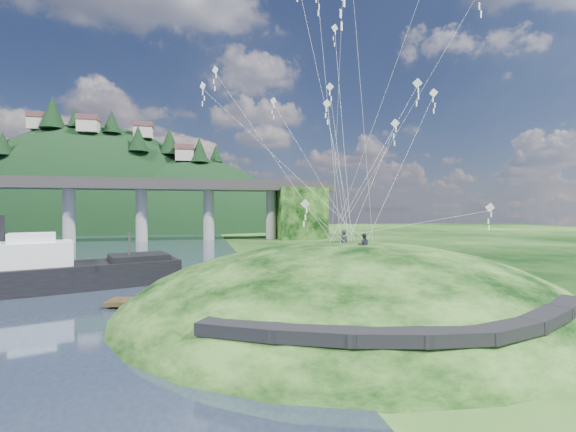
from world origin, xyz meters
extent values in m
plane|color=black|center=(0.00, 0.00, 0.00)|extent=(320.00, 320.00, 0.00)
ellipsoid|color=black|center=(8.00, 2.00, -1.50)|extent=(36.00, 32.00, 13.00)
cube|color=black|center=(-1.50, -8.00, 2.03)|extent=(4.32, 3.62, 0.71)
cube|color=black|center=(1.50, -9.65, 2.09)|extent=(4.10, 2.97, 0.61)
cube|color=black|center=(4.50, -10.65, 2.08)|extent=(3.85, 2.37, 0.62)
cube|color=black|center=(7.50, -11.10, 2.04)|extent=(3.62, 1.83, 0.66)
cube|color=black|center=(10.50, -10.90, 2.05)|extent=(3.82, 2.27, 0.68)
cube|color=black|center=(13.50, -9.95, 2.14)|extent=(4.11, 2.97, 0.71)
cube|color=black|center=(16.50, -8.40, 2.16)|extent=(4.26, 3.43, 0.66)
cylinder|color=gray|center=(-32.00, 70.00, 6.50)|extent=(2.60, 2.60, 13.00)
cylinder|color=gray|center=(-16.50, 70.00, 6.50)|extent=(2.60, 2.60, 13.00)
cylinder|color=gray|center=(-1.00, 70.00, 6.50)|extent=(2.60, 2.60, 13.00)
cylinder|color=gray|center=(14.50, 70.00, 6.50)|extent=(2.60, 2.60, 13.00)
cube|color=black|center=(22.00, 70.00, 6.50)|extent=(12.00, 11.00, 13.00)
ellipsoid|color=black|center=(-40.00, 126.00, -6.00)|extent=(96.00, 68.00, 88.00)
ellipsoid|color=black|center=(-5.00, 118.00, -10.00)|extent=(76.00, 56.00, 72.00)
cone|color=black|center=(-60.58, 106.17, 27.34)|extent=(5.29, 5.29, 6.96)
cone|color=black|center=(-49.87, 114.63, 39.23)|extent=(8.01, 8.01, 10.54)
cone|color=black|center=(-42.87, 114.06, 37.88)|extent=(4.97, 4.97, 6.54)
cone|color=black|center=(-31.40, 112.04, 36.68)|extent=(5.83, 5.83, 7.67)
cone|color=black|center=(-22.45, 107.08, 30.58)|extent=(6.47, 6.47, 8.51)
cone|color=black|center=(-13.22, 113.99, 31.23)|extent=(7.13, 7.13, 9.38)
cone|color=black|center=(-3.12, 109.03, 27.87)|extent=(6.56, 6.56, 8.63)
cone|color=black|center=(2.77, 114.63, 27.68)|extent=(4.88, 4.88, 6.42)
cube|color=beige|center=(-55.00, 118.00, 35.99)|extent=(6.00, 5.00, 4.00)
cube|color=brown|center=(-55.00, 118.00, 38.69)|extent=(6.40, 5.40, 1.60)
cube|color=beige|center=(-38.00, 110.00, 34.28)|extent=(6.00, 5.00, 4.00)
cube|color=brown|center=(-38.00, 110.00, 36.98)|extent=(6.40, 5.40, 1.60)
cube|color=beige|center=(-22.00, 116.00, 34.18)|extent=(6.00, 5.00, 4.00)
cube|color=brown|center=(-22.00, 116.00, 36.88)|extent=(6.40, 5.40, 1.60)
cube|color=beige|center=(-8.00, 110.00, 25.88)|extent=(6.00, 5.00, 4.00)
cube|color=brown|center=(-8.00, 110.00, 28.58)|extent=(6.40, 5.40, 1.60)
cube|color=black|center=(-15.56, 14.25, 1.19)|extent=(20.89, 11.54, 2.38)
cube|color=white|center=(-18.17, 13.39, 3.30)|extent=(7.36, 5.84, 2.57)
cube|color=white|center=(-18.17, 13.39, 4.86)|extent=(4.35, 3.76, 1.10)
cube|color=black|center=(-9.46, 16.26, 2.66)|extent=(6.66, 6.08, 0.55)
cylinder|color=black|center=(-20.35, 12.67, 5.96)|extent=(0.64, 0.64, 2.20)
cylinder|color=#2D2B2B|center=(-10.33, 15.97, 3.85)|extent=(0.22, 0.22, 2.75)
cube|color=#352815|center=(-3.96, 4.73, 0.41)|extent=(12.97, 4.80, 0.32)
cylinder|color=#352815|center=(-9.32, 5.94, 0.18)|extent=(0.28, 0.28, 0.92)
cylinder|color=#352815|center=(-6.64, 5.34, 0.18)|extent=(0.28, 0.28, 0.92)
cylinder|color=#352815|center=(-3.96, 4.73, 0.18)|extent=(0.28, 0.28, 0.92)
cylinder|color=#352815|center=(-1.27, 4.12, 0.18)|extent=(0.28, 0.28, 0.92)
cylinder|color=#352815|center=(1.41, 3.51, 0.18)|extent=(0.28, 0.28, 0.92)
imported|color=#292A36|center=(7.56, 2.25, 5.97)|extent=(0.75, 0.54, 1.95)
imported|color=#292A36|center=(8.36, 0.28, 5.83)|extent=(1.00, 0.87, 1.74)
cube|color=white|center=(12.67, 3.62, 14.78)|extent=(0.55, 0.58, 0.74)
cube|color=white|center=(12.67, 3.62, 14.23)|extent=(0.10, 0.06, 0.44)
cube|color=white|center=(12.67, 3.62, 13.69)|extent=(0.10, 0.06, 0.44)
cube|color=white|center=(12.67, 3.62, 13.15)|extent=(0.10, 0.06, 0.44)
cube|color=white|center=(-1.93, 9.01, 19.92)|extent=(0.53, 0.58, 0.74)
cube|color=white|center=(-1.93, 9.01, 19.39)|extent=(0.09, 0.07, 0.43)
cube|color=white|center=(-1.93, 9.01, 18.86)|extent=(0.09, 0.07, 0.43)
cube|color=white|center=(-1.93, 9.01, 18.33)|extent=(0.09, 0.07, 0.43)
cube|color=white|center=(14.99, 4.03, 18.44)|extent=(0.83, 0.27, 0.82)
cube|color=white|center=(14.99, 4.03, 17.84)|extent=(0.11, 0.02, 0.49)
cube|color=white|center=(14.99, 4.03, 17.25)|extent=(0.11, 0.02, 0.49)
cube|color=white|center=(14.99, 4.03, 16.65)|extent=(0.11, 0.02, 0.49)
cube|color=white|center=(3.90, 11.97, 18.37)|extent=(0.73, 0.25, 0.72)
cube|color=white|center=(3.90, 11.97, 17.84)|extent=(0.09, 0.07, 0.43)
cube|color=white|center=(3.90, 11.97, 17.31)|extent=(0.09, 0.07, 0.43)
cube|color=white|center=(3.90, 11.97, 16.79)|extent=(0.09, 0.07, 0.43)
cube|color=white|center=(4.40, -1.02, 21.17)|extent=(0.08, 0.07, 0.41)
cube|color=white|center=(4.40, -1.02, 20.67)|extent=(0.08, 0.07, 0.41)
cube|color=white|center=(8.07, 7.76, 17.26)|extent=(0.75, 0.27, 0.76)
cube|color=white|center=(8.07, 7.76, 16.71)|extent=(0.10, 0.02, 0.45)
cube|color=white|center=(8.07, 7.76, 16.16)|extent=(0.10, 0.02, 0.45)
cube|color=white|center=(8.07, 7.76, 15.61)|extent=(0.10, 0.02, 0.45)
cube|color=white|center=(6.04, 7.91, 8.07)|extent=(0.85, 0.31, 0.85)
cube|color=white|center=(6.04, 7.91, 7.46)|extent=(0.11, 0.03, 0.51)
cube|color=white|center=(6.04, 7.91, 6.84)|extent=(0.11, 0.03, 0.51)
cube|color=white|center=(6.04, 7.91, 6.22)|extent=(0.11, 0.03, 0.51)
cube|color=white|center=(16.54, -2.77, 7.70)|extent=(0.66, 0.24, 0.65)
cube|color=white|center=(16.54, -2.77, 7.22)|extent=(0.09, 0.02, 0.39)
cube|color=white|center=(16.54, -2.77, 6.74)|extent=(0.09, 0.02, 0.39)
cube|color=white|center=(16.54, -2.77, 6.26)|extent=(0.09, 0.02, 0.39)
cube|color=white|center=(4.83, -4.48, 19.60)|extent=(0.12, 0.05, 0.52)
cube|color=white|center=(4.83, -4.48, 18.96)|extent=(0.12, 0.05, 0.52)
cube|color=white|center=(4.83, -4.48, 18.33)|extent=(0.12, 0.05, 0.52)
cube|color=white|center=(9.16, 8.75, 24.69)|extent=(0.70, 0.21, 0.68)
cube|color=white|center=(9.16, 8.75, 24.19)|extent=(0.09, 0.05, 0.40)
cube|color=white|center=(9.16, 8.75, 23.70)|extent=(0.09, 0.05, 0.40)
cube|color=white|center=(9.16, 8.75, 23.21)|extent=(0.09, 0.05, 0.40)
cube|color=white|center=(15.07, -3.38, 21.32)|extent=(0.11, 0.04, 0.49)
cube|color=white|center=(15.07, -3.38, 20.72)|extent=(0.11, 0.04, 0.49)
cube|color=white|center=(16.73, 4.27, 17.79)|extent=(0.52, 0.61, 0.75)
cube|color=white|center=(16.73, 4.27, 17.25)|extent=(0.09, 0.08, 0.44)
cube|color=white|center=(16.73, 4.27, 16.71)|extent=(0.09, 0.08, 0.44)
cube|color=white|center=(16.73, 4.27, 16.18)|extent=(0.09, 0.08, 0.44)
cube|color=white|center=(9.11, 9.93, 19.52)|extent=(0.74, 0.36, 0.79)
cube|color=white|center=(9.11, 9.93, 18.96)|extent=(0.10, 0.04, 0.46)
cube|color=white|center=(9.11, 9.93, 18.40)|extent=(0.10, 0.04, 0.46)
cube|color=white|center=(9.11, 9.93, 17.84)|extent=(0.10, 0.04, 0.46)
cube|color=white|center=(-2.98, 11.55, 19.23)|extent=(0.55, 0.64, 0.80)
cube|color=white|center=(-2.98, 11.55, 18.66)|extent=(0.09, 0.08, 0.47)
cube|color=white|center=(-2.98, 11.55, 18.09)|extent=(0.09, 0.08, 0.47)
cube|color=white|center=(-2.98, 11.55, 17.52)|extent=(0.09, 0.08, 0.47)
camera|label=1|loc=(-3.41, -25.85, 7.57)|focal=24.00mm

